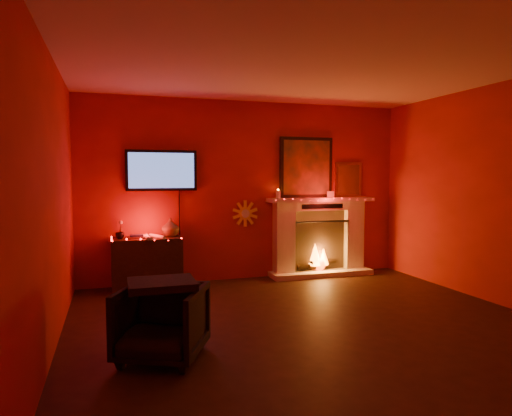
{
  "coord_description": "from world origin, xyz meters",
  "views": [
    {
      "loc": [
        -1.99,
        -4.17,
        1.57
      ],
      "look_at": [
        -0.12,
        1.7,
        1.14
      ],
      "focal_mm": 32.0,
      "sensor_mm": 36.0,
      "label": 1
    }
  ],
  "objects": [
    {
      "name": "room",
      "position": [
        0.0,
        0.0,
        1.35
      ],
      "size": [
        5.0,
        5.0,
        5.0
      ],
      "color": "black",
      "rests_on": "ground"
    },
    {
      "name": "fireplace",
      "position": [
        1.14,
        2.39,
        0.72
      ],
      "size": [
        1.72,
        0.4,
        2.18
      ],
      "color": "beige",
      "rests_on": "floor"
    },
    {
      "name": "tv",
      "position": [
        -1.3,
        2.45,
        1.65
      ],
      "size": [
        1.0,
        0.07,
        1.24
      ],
      "color": "black",
      "rests_on": "room"
    },
    {
      "name": "sunburst_clock",
      "position": [
        -0.05,
        2.48,
        1.0
      ],
      "size": [
        0.4,
        0.03,
        0.4
      ],
      "color": "yellow",
      "rests_on": "room"
    },
    {
      "name": "console_table",
      "position": [
        -1.53,
        2.26,
        0.39
      ],
      "size": [
        0.94,
        0.54,
        0.98
      ],
      "color": "black",
      "rests_on": "floor"
    },
    {
      "name": "armchair",
      "position": [
        -1.6,
        -0.29,
        0.32
      ],
      "size": [
        0.92,
        0.93,
        0.64
      ],
      "primitive_type": "imported",
      "rotation": [
        0.0,
        0.0,
        -0.45
      ],
      "color": "black",
      "rests_on": "floor"
    }
  ]
}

